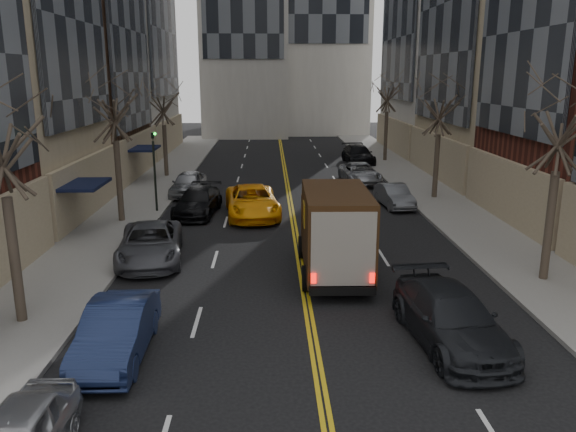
# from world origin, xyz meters

# --- Properties ---
(sidewalk_left) EXTENTS (4.00, 66.00, 0.15)m
(sidewalk_left) POSITION_xyz_m (-9.00, 27.00, 0.07)
(sidewalk_left) COLOR slate
(sidewalk_left) RESTS_ON ground
(sidewalk_right) EXTENTS (4.00, 66.00, 0.15)m
(sidewalk_right) POSITION_xyz_m (9.00, 27.00, 0.07)
(sidewalk_right) COLOR slate
(sidewalk_right) RESTS_ON ground
(tree_lf_mid) EXTENTS (3.20, 3.20, 8.91)m
(tree_lf_mid) POSITION_xyz_m (-8.80, 20.00, 6.60)
(tree_lf_mid) COLOR #382D23
(tree_lf_mid) RESTS_ON sidewalk_left
(tree_lf_far) EXTENTS (3.20, 3.20, 8.12)m
(tree_lf_far) POSITION_xyz_m (-8.80, 33.00, 6.02)
(tree_lf_far) COLOR #382D23
(tree_lf_far) RESTS_ON sidewalk_left
(tree_rt_near) EXTENTS (3.20, 3.20, 8.71)m
(tree_rt_near) POSITION_xyz_m (8.80, 11.00, 6.45)
(tree_rt_near) COLOR #382D23
(tree_rt_near) RESTS_ON sidewalk_right
(tree_rt_mid) EXTENTS (3.20, 3.20, 8.32)m
(tree_rt_mid) POSITION_xyz_m (8.80, 25.00, 6.17)
(tree_rt_mid) COLOR #382D23
(tree_rt_mid) RESTS_ON sidewalk_right
(tree_rt_far) EXTENTS (3.20, 3.20, 9.11)m
(tree_rt_far) POSITION_xyz_m (8.80, 40.00, 6.74)
(tree_rt_far) COLOR #382D23
(tree_rt_far) RESTS_ON sidewalk_right
(traffic_signal) EXTENTS (0.29, 0.26, 4.70)m
(traffic_signal) POSITION_xyz_m (-7.39, 22.00, 2.82)
(traffic_signal) COLOR black
(traffic_signal) RESTS_ON sidewalk_left
(ups_truck) EXTENTS (2.61, 6.18, 3.36)m
(ups_truck) POSITION_xyz_m (1.20, 12.06, 1.69)
(ups_truck) COLOR black
(ups_truck) RESTS_ON ground
(observer_sedan) EXTENTS (2.68, 5.51, 1.54)m
(observer_sedan) POSITION_xyz_m (3.86, 6.36, 0.77)
(observer_sedan) COLOR black
(observer_sedan) RESTS_ON ground
(taxi) EXTENTS (3.27, 6.04, 1.61)m
(taxi) POSITION_xyz_m (-2.15, 21.16, 0.80)
(taxi) COLOR #FFA50A
(taxi) RESTS_ON ground
(pedestrian) EXTENTS (0.58, 0.74, 1.80)m
(pedestrian) POSITION_xyz_m (1.34, 18.19, 0.90)
(pedestrian) COLOR black
(pedestrian) RESTS_ON ground
(parked_lf_b) EXTENTS (1.61, 4.50, 1.48)m
(parked_lf_b) POSITION_xyz_m (-5.35, 5.89, 0.74)
(parked_lf_b) COLOR #131D3D
(parked_lf_b) RESTS_ON ground
(parked_lf_c) EXTENTS (3.13, 5.62, 1.48)m
(parked_lf_c) POSITION_xyz_m (-6.08, 13.91, 0.74)
(parked_lf_c) COLOR #4A4B51
(parked_lf_c) RESTS_ON ground
(parked_lf_d) EXTENTS (2.52, 5.14, 1.44)m
(parked_lf_d) POSITION_xyz_m (-5.10, 21.62, 0.72)
(parked_lf_d) COLOR black
(parked_lf_d) RESTS_ON ground
(parked_lf_e) EXTENTS (2.19, 4.56, 1.50)m
(parked_lf_e) POSITION_xyz_m (-6.30, 26.62, 0.75)
(parked_lf_e) COLOR #94969B
(parked_lf_e) RESTS_ON ground
(parked_rt_a) EXTENTS (1.77, 4.04, 1.29)m
(parked_rt_a) POSITION_xyz_m (5.92, 23.10, 0.64)
(parked_rt_a) COLOR #505358
(parked_rt_a) RESTS_ON ground
(parked_rt_b) EXTENTS (2.65, 5.14, 1.39)m
(parked_rt_b) POSITION_xyz_m (5.10, 30.37, 0.69)
(parked_rt_b) COLOR #9FA1A6
(parked_rt_b) RESTS_ON ground
(parked_rt_c) EXTENTS (2.47, 5.43, 1.54)m
(parked_rt_c) POSITION_xyz_m (6.30, 39.00, 0.77)
(parked_rt_c) COLOR black
(parked_rt_c) RESTS_ON ground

